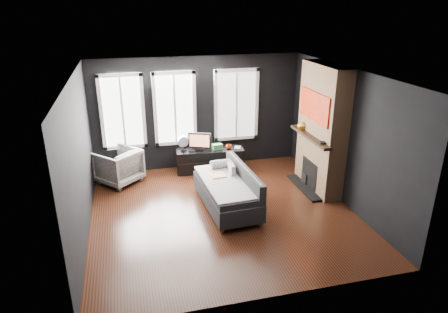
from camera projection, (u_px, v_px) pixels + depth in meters
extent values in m
plane|color=black|center=(223.00, 212.00, 7.82)|extent=(5.00, 5.00, 0.00)
plane|color=white|center=(223.00, 74.00, 6.84)|extent=(5.00, 5.00, 0.00)
cube|color=black|center=(198.00, 113.00, 9.59)|extent=(5.00, 0.02, 2.70)
cube|color=black|center=(80.00, 160.00, 6.76)|extent=(0.02, 5.00, 2.70)
cube|color=black|center=(345.00, 137.00, 7.89)|extent=(0.02, 5.00, 2.70)
cube|color=gray|center=(231.00, 172.00, 8.15)|extent=(0.10, 0.36, 0.36)
imported|color=white|center=(118.00, 165.00, 8.96)|extent=(1.15, 1.15, 0.86)
imported|color=red|center=(229.00, 146.00, 9.55)|extent=(0.15, 0.12, 0.14)
imported|color=#B8AE92|center=(235.00, 144.00, 9.63)|extent=(0.14, 0.07, 0.20)
cube|color=#367B3B|center=(217.00, 147.00, 9.55)|extent=(0.25, 0.18, 0.12)
imported|color=orange|center=(302.00, 125.00, 8.75)|extent=(0.25, 0.26, 0.19)
cylinder|color=black|center=(323.00, 143.00, 7.87)|extent=(0.16, 0.16, 0.04)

